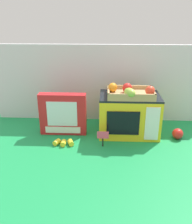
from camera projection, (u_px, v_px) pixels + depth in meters
The scene contains 8 objects.
ground_plane at pixel (103, 136), 1.60m from camera, with size 1.70×1.70×0.00m, color #198C47.
display_back_panel at pixel (104, 84), 1.77m from camera, with size 1.61×0.03×0.56m, color silver.
toy_microwave at pixel (129, 115), 1.59m from camera, with size 0.38×0.26×0.27m.
food_groups_crate at pixel (130, 92), 1.50m from camera, with size 0.29×0.22×0.08m.
cookie_set_box at pixel (63, 114), 1.59m from camera, with size 0.31×0.07×0.28m.
price_sign at pixel (102, 137), 1.45m from camera, with size 0.07×0.01×0.10m.
loose_toy_banana at pixel (64, 143), 1.49m from camera, with size 0.13×0.06×0.03m.
loose_toy_apple at pixel (178, 134), 1.56m from camera, with size 0.07×0.07×0.07m, color red.
Camera 1 is at (0.02, -1.42, 0.75)m, focal length 38.81 mm.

